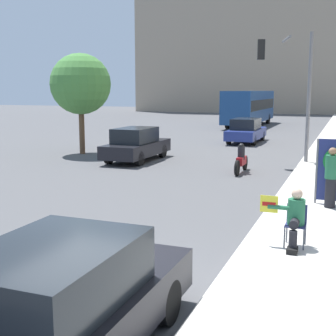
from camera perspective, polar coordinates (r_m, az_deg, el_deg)
The scene contains 11 objects.
ground_plane at distance 7.60m, azimuth -7.59°, elevation -15.99°, with size 160.00×160.00×0.00m, color #4F4F51.
building_backdrop_far at distance 73.72m, azimuth 17.59°, elevation 16.67°, with size 52.00×12.00×26.13m.
seated_protester at distance 9.64m, azimuth 15.17°, elevation -5.72°, with size 0.91×0.77×1.18m.
jogger_on_sidewalk at distance 13.13m, azimuth 19.28°, elevation -1.08°, with size 0.34×0.34×1.62m.
traffic_light_pole at distance 21.11m, azimuth 14.76°, elevation 10.76°, with size 2.28×2.05×5.54m.
parked_car_curbside at distance 5.88m, azimuth -13.05°, elevation -15.98°, with size 1.84×4.30×1.52m.
car_on_road_nearest at distance 21.82m, azimuth -3.89°, elevation 2.87°, with size 1.71×4.40×1.55m.
car_on_road_midblock at distance 29.87m, azimuth 9.51°, elevation 4.52°, with size 1.74×4.73×1.52m.
city_bus_on_road at distance 43.99m, azimuth 9.93°, elevation 7.47°, with size 2.53×12.06×3.20m.
motorcycle_on_road at distance 18.83m, azimuth 8.92°, elevation 0.99°, with size 0.28×2.06×1.19m.
street_tree_near_curb at distance 24.51m, azimuth -10.62°, elevation 10.00°, with size 3.08×3.08×5.12m.
Camera 1 is at (3.36, -5.99, 3.25)m, focal length 50.00 mm.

